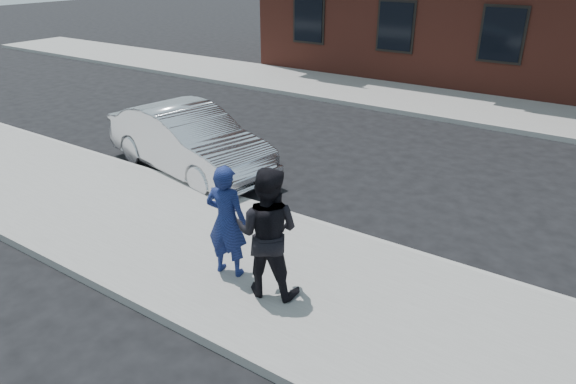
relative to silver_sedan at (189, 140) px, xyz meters
The scene contains 8 objects.
ground 4.74m from the silver_sedan, 29.41° to the right, with size 100.00×100.00×0.00m, color black.
near_sidewalk 4.86m from the silver_sedan, 32.01° to the right, with size 50.00×3.50×0.15m, color gray.
near_curb 4.20m from the silver_sedan, 10.42° to the right, with size 50.00×0.10×0.15m, color #999691.
far_sidewalk 9.86m from the silver_sedan, 65.49° to the left, with size 50.00×3.50×0.15m, color gray.
far_curb 8.26m from the silver_sedan, 60.29° to the left, with size 50.00×0.10×0.15m, color #999691.
silver_sedan is the anchor object (origin of this frame).
man_hoodie 4.69m from the silver_sedan, 39.00° to the right, with size 0.72×0.55×1.78m.
man_peacoat 5.36m from the silver_sedan, 34.15° to the right, with size 1.12×0.98×1.94m.
Camera 1 is at (4.06, -5.70, 4.63)m, focal length 32.00 mm.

